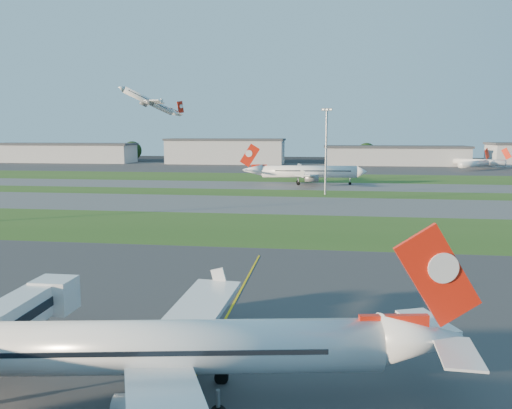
% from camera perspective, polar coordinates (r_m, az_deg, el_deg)
% --- Properties ---
extents(ground, '(700.00, 700.00, 0.00)m').
position_cam_1_polar(ground, '(49.32, -10.27, -14.06)').
color(ground, black).
rests_on(ground, ground).
extents(apron_near, '(300.00, 70.00, 0.01)m').
position_cam_1_polar(apron_near, '(49.32, -10.27, -14.05)').
color(apron_near, '#333335').
rests_on(apron_near, ground).
extents(grass_strip_a, '(300.00, 34.00, 0.01)m').
position_cam_1_polar(grass_strip_a, '(98.20, -0.86, -2.71)').
color(grass_strip_a, '#2F521B').
rests_on(grass_strip_a, ground).
extents(taxiway_a, '(300.00, 32.00, 0.01)m').
position_cam_1_polar(taxiway_a, '(130.47, 1.32, 0.01)').
color(taxiway_a, '#515154').
rests_on(taxiway_a, ground).
extents(grass_strip_b, '(300.00, 18.00, 0.01)m').
position_cam_1_polar(grass_strip_b, '(155.13, 2.36, 1.31)').
color(grass_strip_b, '#2F521B').
rests_on(grass_strip_b, ground).
extents(taxiway_b, '(300.00, 26.00, 0.01)m').
position_cam_1_polar(taxiway_b, '(176.90, 3.04, 2.15)').
color(taxiway_b, '#515154').
rests_on(taxiway_b, ground).
extents(grass_strip_c, '(300.00, 40.00, 0.01)m').
position_cam_1_polar(grass_strip_c, '(209.65, 3.79, 3.09)').
color(grass_strip_c, '#2F521B').
rests_on(grass_strip_c, ground).
extents(apron_far, '(400.00, 80.00, 0.01)m').
position_cam_1_polar(apron_far, '(269.36, 4.69, 4.21)').
color(apron_far, '#333335').
rests_on(apron_far, ground).
extents(yellow_line, '(0.25, 60.00, 0.02)m').
position_cam_1_polar(yellow_line, '(48.09, -4.40, -14.55)').
color(yellow_line, gold).
rests_on(yellow_line, ground).
extents(airliner_parked, '(35.65, 30.01, 11.18)m').
position_cam_1_polar(airliner_parked, '(35.99, -9.20, -15.93)').
color(airliner_parked, white).
rests_on(airliner_parked, ground).
extents(airliner_taxiing, '(42.15, 35.65, 13.15)m').
position_cam_1_polar(airliner_taxiing, '(181.13, 5.97, 3.73)').
color(airliner_taxiing, white).
rests_on(airliner_taxiing, ground).
extents(airliner_departing, '(28.94, 25.27, 10.94)m').
position_cam_1_polar(airliner_departing, '(279.95, -12.15, 11.46)').
color(airliner_departing, white).
extents(mini_jet_near, '(20.63, 22.24, 9.48)m').
position_cam_1_polar(mini_jet_near, '(272.65, 23.67, 4.29)').
color(mini_jet_near, white).
rests_on(mini_jet_near, ground).
extents(mini_jet_far, '(25.25, 16.49, 9.48)m').
position_cam_1_polar(mini_jet_far, '(290.79, 24.19, 4.46)').
color(mini_jet_far, white).
rests_on(mini_jet_far, ground).
extents(light_mast_centre, '(3.20, 0.70, 25.80)m').
position_cam_1_polar(light_mast_centre, '(151.37, 8.02, 6.69)').
color(light_mast_centre, gray).
rests_on(light_mast_centre, ground).
extents(hangar_far_west, '(91.80, 23.00, 12.20)m').
position_cam_1_polar(hangar_far_west, '(340.92, -21.17, 5.55)').
color(hangar_far_west, gray).
rests_on(hangar_far_west, ground).
extents(hangar_west, '(71.40, 23.00, 15.20)m').
position_cam_1_polar(hangar_west, '(304.40, -3.51, 6.11)').
color(hangar_west, gray).
rests_on(hangar_west, ground).
extents(hangar_east, '(81.60, 23.00, 11.20)m').
position_cam_1_polar(hangar_east, '(301.33, 15.57, 5.43)').
color(hangar_east, gray).
rests_on(hangar_east, ground).
extents(tree_far_west, '(11.00, 11.00, 12.00)m').
position_cam_1_polar(tree_far_west, '(372.70, -25.62, 5.53)').
color(tree_far_west, black).
rests_on(tree_far_west, ground).
extents(tree_west, '(12.10, 12.10, 13.20)m').
position_cam_1_polar(tree_west, '(337.36, -13.95, 6.01)').
color(tree_west, black).
rests_on(tree_west, ground).
extents(tree_mid_west, '(9.90, 9.90, 10.80)m').
position_cam_1_polar(tree_mid_west, '(311.51, 1.43, 5.84)').
color(tree_mid_west, black).
rests_on(tree_mid_west, ground).
extents(tree_mid_east, '(11.55, 11.55, 12.60)m').
position_cam_1_polar(tree_mid_east, '(313.58, 12.51, 5.85)').
color(tree_mid_east, black).
rests_on(tree_mid_east, ground).
extents(tree_east, '(10.45, 10.45, 11.40)m').
position_cam_1_polar(tree_east, '(326.42, 25.83, 5.20)').
color(tree_east, black).
rests_on(tree_east, ground).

